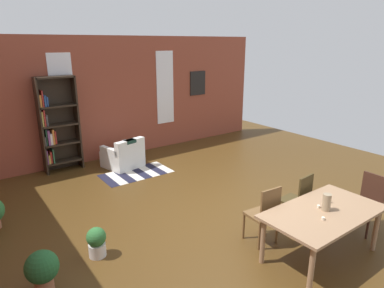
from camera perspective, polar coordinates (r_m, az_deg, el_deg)
The scene contains 18 objects.
ground_plane at distance 6.10m, azimuth 6.53°, elevation -12.58°, with size 11.48×11.48×0.00m, color #4C3215.
back_wall_brick at distance 9.21m, azimuth -12.44°, elevation 7.67°, with size 9.16×0.12×3.15m, color brown.
window_pane_0 at distance 8.65m, azimuth -21.02°, elevation 7.43°, with size 0.55×0.02×2.05m, color white.
window_pane_1 at distance 9.78m, azimuth -4.59°, elevation 9.46°, with size 0.55×0.02×2.05m, color white.
dining_table at distance 5.17m, azimuth 21.39°, elevation -11.27°, with size 1.77×0.98×0.73m.
vase_on_table at distance 5.11m, azimuth 21.83°, elevation -9.14°, with size 0.12×0.12×0.24m, color #998466.
tealight_candle_0 at distance 5.40m, azimuth 22.29°, elevation -8.95°, with size 0.04×0.04×0.04m, color silver.
tealight_candle_1 at distance 4.88m, azimuth 21.32°, elevation -11.67°, with size 0.04×0.04×0.04m, color silver.
tealight_candle_2 at distance 5.18m, azimuth 20.64°, elevation -9.87°, with size 0.04×0.04×0.04m, color silver.
dining_chair_far_left at distance 5.30m, azimuth 12.20°, elevation -11.35°, with size 0.43×0.43×0.95m.
dining_chair_head_right at distance 6.24m, azimuth 27.66°, elevation -8.53°, with size 0.41×0.41×0.95m.
dining_chair_far_right at distance 5.88m, azimuth 17.56°, elevation -8.85°, with size 0.43×0.43×0.95m.
bookshelf_tall at distance 8.51m, azimuth -22.03°, elevation 2.96°, with size 0.87×0.33×2.25m.
armchair_white at distance 8.52m, azimuth -11.51°, elevation -2.02°, with size 0.96×0.96×0.75m.
potted_plant_corner at distance 4.76m, azimuth -24.05°, elevation -18.79°, with size 0.41×0.41×0.57m.
potted_plant_window at distance 5.23m, azimuth -15.86°, elevation -15.60°, with size 0.28×0.28×0.45m.
striped_rug at distance 8.12m, azimuth -9.42°, elevation -4.92°, with size 1.62×0.87×0.01m.
framed_picture at distance 10.42m, azimuth 0.97°, elevation 10.27°, with size 0.56×0.03×0.72m, color black.
Camera 1 is at (-3.66, -3.85, 2.99)m, focal length 31.48 mm.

